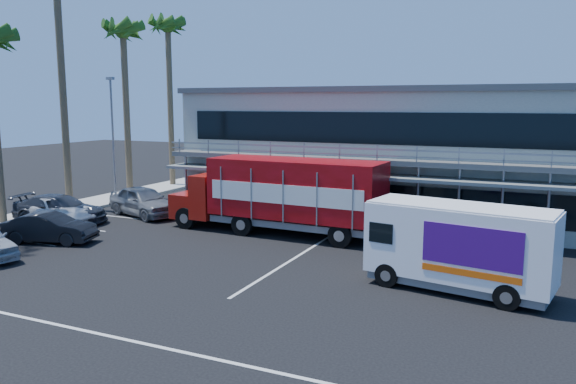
% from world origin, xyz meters
% --- Properties ---
extents(ground, '(120.00, 120.00, 0.00)m').
position_xyz_m(ground, '(0.00, 0.00, 0.00)').
color(ground, black).
rests_on(ground, ground).
extents(building, '(22.40, 12.00, 7.30)m').
position_xyz_m(building, '(3.00, 14.94, 3.66)').
color(building, '#999F92').
rests_on(building, ground).
extents(curb_strip, '(3.00, 32.00, 0.16)m').
position_xyz_m(curb_strip, '(-15.00, 6.00, 0.08)').
color(curb_strip, '#A5A399').
rests_on(curb_strip, ground).
extents(palm_e, '(2.80, 2.80, 12.25)m').
position_xyz_m(palm_e, '(-14.70, 13.00, 10.57)').
color(palm_e, brown).
rests_on(palm_e, ground).
extents(palm_f, '(2.80, 2.80, 13.25)m').
position_xyz_m(palm_f, '(-15.10, 18.50, 11.47)').
color(palm_f, brown).
rests_on(palm_f, ground).
extents(light_pole_far, '(0.50, 0.25, 8.09)m').
position_xyz_m(light_pole_far, '(-14.20, 11.00, 4.50)').
color(light_pole_far, gray).
rests_on(light_pole_far, ground).
extents(red_truck, '(11.25, 3.11, 3.75)m').
position_xyz_m(red_truck, '(-0.35, 7.22, 2.06)').
color(red_truck, '#9D140C').
rests_on(red_truck, ground).
extents(white_van, '(6.46, 3.12, 3.03)m').
position_xyz_m(white_van, '(8.80, 2.00, 1.60)').
color(white_van, white).
rests_on(white_van, ground).
extents(parked_car_b, '(4.46, 2.59, 1.39)m').
position_xyz_m(parked_car_b, '(-9.50, 1.20, 0.69)').
color(parked_car_b, black).
rests_on(parked_car_b, ground).
extents(parked_car_c, '(5.66, 3.69, 1.45)m').
position_xyz_m(parked_car_c, '(-12.50, 4.40, 0.72)').
color(parked_car_c, silver).
rests_on(parked_car_c, ground).
extents(parked_car_d, '(5.48, 2.93, 1.51)m').
position_xyz_m(parked_car_d, '(-12.50, 4.69, 0.76)').
color(parked_car_d, '#2A2E38').
rests_on(parked_car_d, ground).
extents(parked_car_e, '(5.42, 3.60, 1.71)m').
position_xyz_m(parked_car_e, '(-9.58, 8.07, 0.86)').
color(parked_car_e, slate).
rests_on(parked_car_e, ground).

